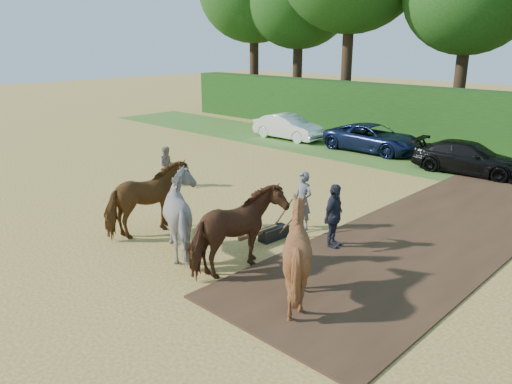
% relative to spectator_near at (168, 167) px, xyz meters
% --- Properties ---
extents(ground, '(120.00, 120.00, 0.00)m').
position_rel_spectator_near_xyz_m(ground, '(8.12, -3.52, -0.78)').
color(ground, gold).
rests_on(ground, ground).
extents(earth_strip, '(4.50, 17.00, 0.05)m').
position_rel_spectator_near_xyz_m(earth_strip, '(9.62, 3.48, -0.76)').
color(earth_strip, '#472D1C').
rests_on(earth_strip, ground).
extents(grass_verge, '(50.00, 5.00, 0.03)m').
position_rel_spectator_near_xyz_m(grass_verge, '(8.12, 10.48, -0.77)').
color(grass_verge, '#38601E').
rests_on(grass_verge, ground).
extents(spectator_near, '(0.83, 0.93, 1.56)m').
position_rel_spectator_near_xyz_m(spectator_near, '(0.00, 0.00, 0.00)').
color(spectator_near, '#B7A990').
rests_on(spectator_near, ground).
extents(spectator_far, '(0.66, 1.13, 1.80)m').
position_rel_spectator_near_xyz_m(spectator_far, '(8.09, -0.46, 0.12)').
color(spectator_far, '#21232C').
rests_on(spectator_far, ground).
extents(plough_team, '(6.99, 4.95, 2.11)m').
position_rel_spectator_near_xyz_m(plough_team, '(6.42, -3.23, 0.26)').
color(plough_team, brown).
rests_on(plough_team, ground).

